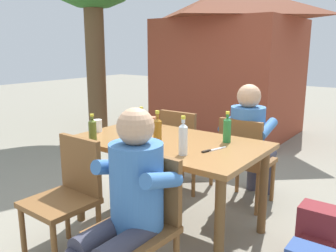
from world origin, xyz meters
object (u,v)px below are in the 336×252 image
object	(u,v)px
cup_white	(98,126)
brick_kiosk	(230,58)
chair_far_left	(184,146)
person_in_white_shirt	(128,199)
table_knife	(212,150)
bottle_green	(227,129)
chair_near_right	(141,218)
bottle_blue	(141,122)
cup_steel	(144,135)
cup_glass	(150,126)
chair_far_right	(245,157)
bottle_amber	(157,132)
dining_table	(168,152)
person_in_plaid_shirt	(250,138)
chair_near_left	(68,191)
bottle_olive	(93,129)
cup_terracotta	(153,121)
bottle_clear	(183,138)
backpack_by_far_side	(320,235)

from	to	relation	value
cup_white	brick_kiosk	world-z (taller)	brick_kiosk
chair_far_left	person_in_white_shirt	xyz separation A→B (m)	(0.69, -1.62, 0.17)
table_knife	bottle_green	bearing A→B (deg)	94.67
chair_near_right	person_in_white_shirt	xyz separation A→B (m)	(-0.00, -0.11, 0.17)
bottle_blue	cup_steel	bearing A→B (deg)	-45.74
brick_kiosk	cup_glass	bearing A→B (deg)	-75.23
chair_far_right	bottle_green	xyz separation A→B (m)	(0.07, -0.52, 0.38)
bottle_amber	cup_white	bearing A→B (deg)	173.27
dining_table	bottle_blue	world-z (taller)	bottle_blue
person_in_plaid_shirt	bottle_green	world-z (taller)	person_in_plaid_shirt
bottle_green	cup_white	bearing A→B (deg)	-161.69
person_in_plaid_shirt	bottle_amber	world-z (taller)	person_in_plaid_shirt
person_in_white_shirt	cup_steel	size ratio (longest dim) A/B	11.94
person_in_plaid_shirt	bottle_blue	distance (m)	1.08
dining_table	bottle_amber	bearing A→B (deg)	-73.97
person_in_plaid_shirt	cup_white	xyz separation A→B (m)	(-1.03, -0.99, 0.16)
bottle_blue	bottle_amber	world-z (taller)	bottle_amber
dining_table	cup_glass	bearing A→B (deg)	154.39
chair_near_right	bottle_amber	distance (m)	0.73
chair_near_left	cup_steel	size ratio (longest dim) A/B	8.81
bottle_olive	bottle_green	xyz separation A→B (m)	(0.89, 0.61, 0.01)
chair_far_left	cup_terracotta	bearing A→B (deg)	-101.70
cup_white	chair_near_left	bearing A→B (deg)	-61.09
chair_far_right	brick_kiosk	world-z (taller)	brick_kiosk
bottle_clear	backpack_by_far_side	xyz separation A→B (m)	(0.86, 0.49, -0.69)
person_in_plaid_shirt	bottle_blue	size ratio (longest dim) A/B	4.89
cup_terracotta	bottle_blue	bearing A→B (deg)	-68.74
chair_far_left	bottle_olive	bearing A→B (deg)	-96.73
bottle_olive	chair_far_left	bearing A→B (deg)	83.27
cup_white	chair_far_left	bearing A→B (deg)	68.82
person_in_white_shirt	cup_glass	world-z (taller)	person_in_white_shirt
chair_far_left	person_in_plaid_shirt	xyz separation A→B (m)	(0.69, 0.11, 0.17)
chair_near_left	bottle_olive	size ratio (longest dim) A/B	3.90
chair_far_left	chair_near_right	bearing A→B (deg)	-65.26
chair_near_right	table_knife	world-z (taller)	chair_near_right
bottle_clear	cup_glass	world-z (taller)	bottle_clear
chair_near_left	bottle_amber	size ratio (longest dim) A/B	3.05
chair_near_left	table_knife	distance (m)	1.09
backpack_by_far_side	chair_near_right	bearing A→B (deg)	-130.05
brick_kiosk	person_in_plaid_shirt	bearing A→B (deg)	-59.02
chair_near_left	bottle_blue	xyz separation A→B (m)	(0.03, 0.79, 0.38)
chair_far_right	bottle_amber	size ratio (longest dim) A/B	3.05
bottle_clear	chair_near_right	bearing A→B (deg)	-86.53
chair_near_right	cup_white	xyz separation A→B (m)	(-1.04, 0.62, 0.33)
chair_far_right	backpack_by_far_side	distance (m)	1.02
chair_far_right	person_in_white_shirt	size ratio (longest dim) A/B	0.74
cup_glass	chair_near_left	bearing A→B (deg)	-92.07
cup_white	person_in_plaid_shirt	bearing A→B (deg)	43.88
person_in_plaid_shirt	brick_kiosk	distance (m)	3.00
bottle_amber	person_in_white_shirt	bearing A→B (deg)	-66.26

